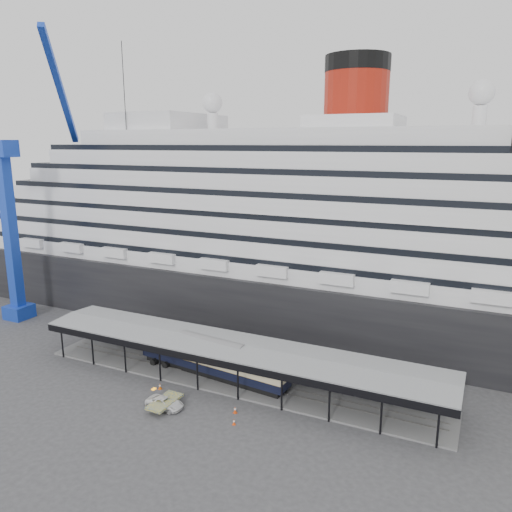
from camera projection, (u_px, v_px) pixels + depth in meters
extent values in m
plane|color=#353538|center=(214.00, 398.00, 61.61)|extent=(200.00, 200.00, 0.00)
cube|color=black|center=(304.00, 291.00, 88.68)|extent=(130.00, 30.00, 10.00)
cylinder|color=maroon|center=(356.00, 99.00, 78.11)|extent=(10.00, 10.00, 9.00)
cylinder|color=black|center=(358.00, 64.00, 76.94)|extent=(10.10, 10.10, 2.50)
sphere|color=silver|center=(212.00, 103.00, 88.89)|extent=(3.60, 3.60, 3.60)
sphere|color=silver|center=(482.00, 92.00, 70.53)|extent=(3.60, 3.60, 3.60)
cube|color=slate|center=(233.00, 380.00, 65.99)|extent=(56.00, 8.00, 0.24)
cube|color=slate|center=(230.00, 381.00, 65.32)|extent=(54.00, 0.08, 0.10)
cube|color=slate|center=(235.00, 376.00, 66.59)|extent=(54.00, 0.08, 0.10)
cube|color=black|center=(215.00, 363.00, 61.06)|extent=(56.00, 0.18, 0.90)
cube|color=black|center=(248.00, 337.00, 68.98)|extent=(56.00, 0.18, 0.90)
cube|color=slate|center=(232.00, 344.00, 64.86)|extent=(56.00, 9.00, 0.24)
cube|color=#183CB8|center=(19.00, 311.00, 89.35)|extent=(4.00, 4.00, 2.40)
cube|color=#183CB8|center=(10.00, 234.00, 86.17)|extent=(1.80, 1.80, 26.00)
cube|color=#183CB8|center=(1.00, 148.00, 82.96)|extent=(5.00, 3.20, 2.80)
cube|color=#183CB8|center=(61.00, 90.00, 82.53)|extent=(12.92, 17.86, 16.80)
cylinder|color=black|center=(129.00, 184.00, 87.69)|extent=(0.12, 0.12, 47.21)
cylinder|color=black|center=(505.00, 202.00, 61.55)|extent=(0.12, 0.12, 47.21)
imported|color=silver|center=(165.00, 403.00, 59.12)|extent=(4.69, 2.22, 1.29)
cube|color=black|center=(212.00, 372.00, 67.19)|extent=(21.67, 4.73, 0.72)
cube|color=black|center=(212.00, 366.00, 66.99)|extent=(22.73, 5.25, 1.13)
cube|color=beige|center=(212.00, 357.00, 66.71)|extent=(22.74, 5.29, 1.33)
cube|color=black|center=(212.00, 351.00, 66.52)|extent=(22.73, 5.25, 0.41)
cube|color=orange|center=(160.00, 389.00, 63.77)|extent=(0.48, 0.48, 0.03)
cone|color=orange|center=(160.00, 386.00, 63.68)|extent=(0.40, 0.40, 0.79)
cylinder|color=white|center=(160.00, 386.00, 63.66)|extent=(0.25, 0.25, 0.15)
cube|color=#E8440C|center=(234.00, 425.00, 55.74)|extent=(0.39, 0.39, 0.03)
cone|color=#E8440C|center=(234.00, 422.00, 55.66)|extent=(0.33, 0.33, 0.68)
cylinder|color=white|center=(234.00, 421.00, 55.65)|extent=(0.22, 0.22, 0.13)
cube|color=#D63F0B|center=(235.00, 413.00, 58.14)|extent=(0.56, 0.56, 0.03)
cone|color=#D63F0B|center=(235.00, 410.00, 58.05)|extent=(0.47, 0.47, 0.80)
cylinder|color=white|center=(235.00, 409.00, 58.03)|extent=(0.26, 0.26, 0.16)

